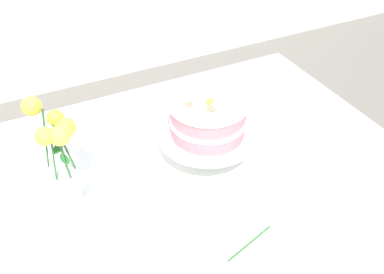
{
  "coord_description": "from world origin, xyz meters",
  "views": [
    {
      "loc": [
        -0.37,
        -0.83,
        1.61
      ],
      "look_at": [
        0.04,
        0.01,
        0.86
      ],
      "focal_mm": 40.02,
      "sensor_mm": 36.0,
      "label": 1
    }
  ],
  "objects_px": {
    "dining_table": "(185,203)",
    "layer_cake": "(208,116)",
    "cake_stand": "(207,137)",
    "flower_vase": "(61,163)",
    "fallen_rose": "(226,221)"
  },
  "relations": [
    {
      "from": "layer_cake",
      "to": "flower_vase",
      "type": "xyz_separation_m",
      "value": [
        -0.42,
        0.0,
        -0.02
      ]
    },
    {
      "from": "dining_table",
      "to": "flower_vase",
      "type": "xyz_separation_m",
      "value": [
        -0.32,
        0.06,
        0.24
      ]
    },
    {
      "from": "layer_cake",
      "to": "fallen_rose",
      "type": "xyz_separation_m",
      "value": [
        -0.08,
        -0.25,
        -0.14
      ]
    },
    {
      "from": "layer_cake",
      "to": "flower_vase",
      "type": "height_order",
      "value": "flower_vase"
    },
    {
      "from": "cake_stand",
      "to": "fallen_rose",
      "type": "bearing_deg",
      "value": -107.04
    },
    {
      "from": "cake_stand",
      "to": "layer_cake",
      "type": "bearing_deg",
      "value": -130.03
    },
    {
      "from": "dining_table",
      "to": "layer_cake",
      "type": "height_order",
      "value": "layer_cake"
    },
    {
      "from": "cake_stand",
      "to": "flower_vase",
      "type": "relative_size",
      "value": 0.87
    },
    {
      "from": "cake_stand",
      "to": "layer_cake",
      "type": "distance_m",
      "value": 0.08
    },
    {
      "from": "dining_table",
      "to": "layer_cake",
      "type": "relative_size",
      "value": 6.22
    },
    {
      "from": "layer_cake",
      "to": "flower_vase",
      "type": "distance_m",
      "value": 0.42
    },
    {
      "from": "dining_table",
      "to": "fallen_rose",
      "type": "distance_m",
      "value": 0.22
    },
    {
      "from": "cake_stand",
      "to": "flower_vase",
      "type": "xyz_separation_m",
      "value": [
        -0.42,
        0.0,
        0.06
      ]
    },
    {
      "from": "cake_stand",
      "to": "fallen_rose",
      "type": "distance_m",
      "value": 0.27
    },
    {
      "from": "fallen_rose",
      "to": "dining_table",
      "type": "bearing_deg",
      "value": 97.33
    }
  ]
}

